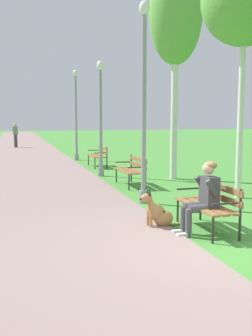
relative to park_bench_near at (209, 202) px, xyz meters
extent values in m
plane|color=#478E38|center=(-0.33, -0.91, -0.51)|extent=(120.00, 120.00, 0.00)
cube|color=gray|center=(-2.59, 23.09, -0.49)|extent=(3.95, 60.00, 0.04)
cube|color=olive|center=(-0.27, 0.00, -0.06)|extent=(0.14, 1.50, 0.04)
cube|color=olive|center=(-0.10, 0.00, -0.06)|extent=(0.14, 1.50, 0.04)
cube|color=olive|center=(0.08, 0.00, -0.06)|extent=(0.14, 1.50, 0.04)
cube|color=olive|center=(0.18, 0.00, 0.08)|extent=(0.04, 1.50, 0.11)
cube|color=olive|center=(0.18, 0.00, 0.26)|extent=(0.04, 1.50, 0.11)
cylinder|color=#2D2B28|center=(-0.30, 0.69, -0.29)|extent=(0.04, 0.04, 0.45)
cylinder|color=#2D2B28|center=(0.18, 0.69, -0.09)|extent=(0.04, 0.04, 0.85)
cube|color=#2D2B28|center=(-0.10, 0.69, 0.12)|extent=(0.45, 0.04, 0.03)
cylinder|color=#2D2B28|center=(-0.30, -0.69, -0.29)|extent=(0.04, 0.04, 0.45)
cylinder|color=#2D2B28|center=(0.18, -0.69, -0.09)|extent=(0.04, 0.04, 0.85)
cube|color=#2D2B28|center=(-0.10, -0.69, 0.12)|extent=(0.45, 0.04, 0.03)
cube|color=olive|center=(-0.23, 4.81, -0.06)|extent=(0.14, 1.50, 0.04)
cube|color=olive|center=(-0.06, 4.81, -0.06)|extent=(0.14, 1.50, 0.04)
cube|color=olive|center=(0.12, 4.81, -0.06)|extent=(0.14, 1.50, 0.04)
cube|color=olive|center=(0.22, 4.81, 0.08)|extent=(0.04, 1.50, 0.11)
cube|color=olive|center=(0.22, 4.81, 0.26)|extent=(0.04, 1.50, 0.11)
cylinder|color=#2D2B28|center=(-0.26, 5.50, -0.29)|extent=(0.04, 0.04, 0.45)
cylinder|color=#2D2B28|center=(0.22, 5.50, -0.09)|extent=(0.04, 0.04, 0.85)
cube|color=#2D2B28|center=(-0.06, 5.50, 0.12)|extent=(0.45, 0.04, 0.03)
cylinder|color=#2D2B28|center=(-0.26, 4.12, -0.29)|extent=(0.04, 0.04, 0.45)
cylinder|color=#2D2B28|center=(0.22, 4.12, -0.09)|extent=(0.04, 0.04, 0.85)
cube|color=#2D2B28|center=(-0.06, 4.12, 0.12)|extent=(0.45, 0.04, 0.03)
cube|color=olive|center=(-0.22, 9.53, -0.06)|extent=(0.14, 1.50, 0.04)
cube|color=olive|center=(-0.05, 9.53, -0.06)|extent=(0.14, 1.50, 0.04)
cube|color=olive|center=(0.13, 9.53, -0.06)|extent=(0.14, 1.50, 0.04)
cube|color=olive|center=(0.23, 9.53, 0.08)|extent=(0.04, 1.50, 0.11)
cube|color=olive|center=(0.23, 9.53, 0.26)|extent=(0.04, 1.50, 0.11)
cylinder|color=#2D2B28|center=(-0.25, 10.22, -0.29)|extent=(0.04, 0.04, 0.45)
cylinder|color=#2D2B28|center=(0.23, 10.22, -0.09)|extent=(0.04, 0.04, 0.85)
cube|color=#2D2B28|center=(-0.05, 10.22, 0.12)|extent=(0.45, 0.04, 0.03)
cylinder|color=#2D2B28|center=(-0.25, 8.84, -0.29)|extent=(0.04, 0.04, 0.45)
cylinder|color=#2D2B28|center=(0.23, 8.84, -0.09)|extent=(0.04, 0.04, 0.85)
cube|color=#2D2B28|center=(-0.05, 8.84, 0.12)|extent=(0.45, 0.04, 0.03)
cylinder|color=#4C4C51|center=(-0.31, -0.06, -0.04)|extent=(0.42, 0.14, 0.14)
cylinder|color=#4C4C51|center=(-0.52, -0.06, -0.28)|extent=(0.11, 0.11, 0.47)
cube|color=silver|center=(-0.60, -0.06, -0.48)|extent=(0.24, 0.09, 0.07)
cylinder|color=#4C4C51|center=(-0.31, -0.26, -0.04)|extent=(0.42, 0.14, 0.14)
cylinder|color=#4C4C51|center=(-0.52, -0.26, -0.28)|extent=(0.11, 0.11, 0.47)
cube|color=silver|center=(-0.60, -0.26, -0.48)|extent=(0.24, 0.09, 0.07)
cube|color=#3F3F42|center=(-0.10, -0.16, 0.22)|extent=(0.22, 0.36, 0.52)
cylinder|color=#3F3F42|center=(-0.16, 0.04, 0.32)|extent=(0.25, 0.09, 0.30)
cylinder|color=#3F3F42|center=(-0.16, -0.36, 0.32)|extent=(0.25, 0.09, 0.30)
sphere|color=tan|center=(-0.12, -0.16, 0.62)|extent=(0.21, 0.21, 0.21)
ellipsoid|color=olive|center=(-0.09, -0.16, 0.67)|extent=(0.22, 0.23, 0.14)
ellipsoid|color=#B27F47|center=(-0.69, 0.42, -0.35)|extent=(0.38, 0.31, 0.32)
ellipsoid|color=#B27F47|center=(-0.84, 0.41, -0.23)|extent=(0.51, 0.26, 0.48)
ellipsoid|color=black|center=(-0.79, 0.42, -0.19)|extent=(0.37, 0.22, 0.27)
cylinder|color=#B27F47|center=(-0.97, 0.46, -0.32)|extent=(0.06, 0.06, 0.38)
cylinder|color=#B27F47|center=(-0.97, 0.34, -0.32)|extent=(0.06, 0.06, 0.38)
cylinder|color=#B27F47|center=(-0.95, 0.40, -0.08)|extent=(0.12, 0.17, 0.19)
ellipsoid|color=#B27F47|center=(-1.03, 0.40, 0.05)|extent=(0.23, 0.16, 0.16)
cone|color=black|center=(-1.13, 0.39, 0.04)|extent=(0.11, 0.10, 0.09)
cone|color=black|center=(-0.99, 0.45, 0.15)|extent=(0.06, 0.06, 0.09)
cone|color=black|center=(-0.99, 0.36, 0.15)|extent=(0.06, 0.06, 0.09)
cylinder|color=#B27F47|center=(-0.49, 0.44, -0.49)|extent=(0.28, 0.06, 0.04)
cylinder|color=gray|center=(-0.40, 2.46, -0.36)|extent=(0.20, 0.20, 0.30)
cylinder|color=gray|center=(-0.40, 2.46, 1.62)|extent=(0.11, 0.11, 4.26)
ellipsoid|color=silver|center=(-0.40, 2.46, 3.86)|extent=(0.24, 0.24, 0.32)
cylinder|color=gray|center=(-0.41, 6.98, -0.36)|extent=(0.20, 0.20, 0.30)
cylinder|color=gray|center=(-0.41, 6.98, 1.28)|extent=(0.11, 0.11, 3.58)
ellipsoid|color=silver|center=(-0.41, 6.98, 3.19)|extent=(0.24, 0.24, 0.32)
cylinder|color=gray|center=(-0.41, 12.37, -0.36)|extent=(0.20, 0.20, 0.30)
cylinder|color=gray|center=(-0.41, 12.37, 1.45)|extent=(0.11, 0.11, 3.92)
ellipsoid|color=silver|center=(-0.41, 12.37, 3.53)|extent=(0.24, 0.24, 0.32)
cylinder|color=silver|center=(2.07, 2.41, 1.53)|extent=(0.15, 0.15, 4.09)
ellipsoid|color=#66A847|center=(2.07, 2.41, 4.22)|extent=(2.04, 2.09, 2.13)
cylinder|color=silver|center=(1.74, 5.75, 1.62)|extent=(0.22, 0.22, 4.27)
ellipsoid|color=#66A847|center=(1.74, 5.75, 4.69)|extent=(1.68, 1.60, 3.13)
cylinder|color=#383842|center=(-3.13, 21.27, -0.07)|extent=(0.22, 0.22, 0.88)
cube|color=#6B7F5B|center=(-3.13, 21.27, 0.65)|extent=(0.32, 0.20, 0.56)
sphere|color=tan|center=(-3.13, 21.27, 1.04)|extent=(0.20, 0.20, 0.20)
camera|label=1|loc=(-3.27, -6.09, 1.45)|focal=41.99mm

